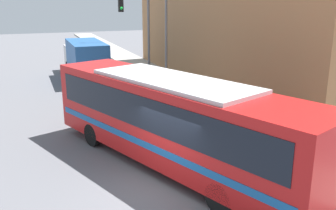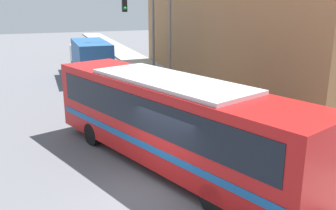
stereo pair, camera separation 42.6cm
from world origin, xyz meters
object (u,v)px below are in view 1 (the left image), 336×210
city_bus (172,117)px  pedestrian_near_corner (253,109)px  delivery_truck (85,58)px  fire_hydrant (226,116)px  parking_meter (192,88)px  traffic_light_pole (151,25)px  street_lamp (145,10)px

city_bus → pedestrian_near_corner: size_ratio=7.43×
city_bus → pedestrian_near_corner: (4.94, 2.31, -0.90)m
delivery_truck → pedestrian_near_corner: 15.59m
city_bus → delivery_truck: 16.95m
fire_hydrant → parking_meter: (0.00, 3.90, 0.49)m
delivery_truck → fire_hydrant: delivery_truck is taller
fire_hydrant → pedestrian_near_corner: (0.90, -0.90, 0.46)m
fire_hydrant → parking_meter: bearing=90.0°
traffic_light_pole → pedestrian_near_corner: 10.03m
delivery_truck → parking_meter: (4.45, -9.83, -0.58)m
city_bus → parking_meter: 8.23m
delivery_truck → street_lamp: bearing=-16.5°
fire_hydrant → street_lamp: (-0.04, 12.42, 4.54)m
pedestrian_near_corner → fire_hydrant: bearing=135.0°
delivery_truck → traffic_light_pole: bearing=-56.2°
city_bus → traffic_light_pole: bearing=53.9°
traffic_light_pole → pedestrian_near_corner: size_ratio=3.74×
traffic_light_pole → pedestrian_near_corner: traffic_light_pole is taller
traffic_light_pole → delivery_truck: bearing=123.8°
parking_meter → street_lamp: (-0.04, 8.52, 4.06)m
fire_hydrant → street_lamp: street_lamp is taller
city_bus → traffic_light_pole: traffic_light_pole is taller
street_lamp → fire_hydrant: bearing=-89.8°
fire_hydrant → traffic_light_pole: size_ratio=0.12×
city_bus → street_lamp: bearing=54.7°
delivery_truck → fire_hydrant: size_ratio=11.84×
city_bus → fire_hydrant: (4.04, 3.21, -1.36)m
parking_meter → street_lamp: size_ratio=0.14×
parking_meter → pedestrian_near_corner: pedestrian_near_corner is taller
fire_hydrant → pedestrian_near_corner: pedestrian_near_corner is taller
city_bus → street_lamp: (4.00, 15.63, 3.18)m
parking_meter → street_lamp: street_lamp is taller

